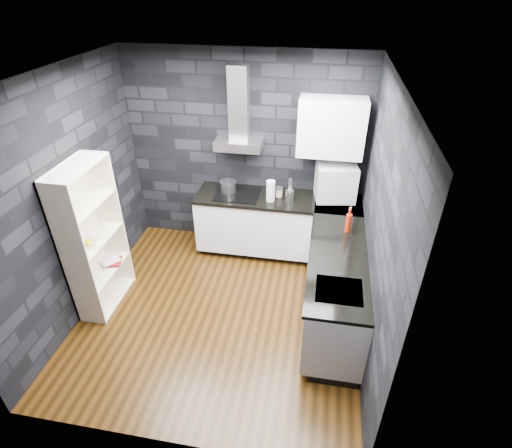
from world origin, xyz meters
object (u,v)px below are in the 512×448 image
(glass_vase, at_px, (271,191))
(utensil_crock, at_px, (290,195))
(bookshelf, at_px, (93,240))
(fruit_bowl, at_px, (86,244))
(appliance_garage, at_px, (335,183))
(storage_jar, at_px, (279,192))
(red_bottle, at_px, (348,223))
(pot, at_px, (228,187))

(glass_vase, relative_size, utensil_crock, 1.97)
(bookshelf, height_order, fruit_bowl, bookshelf)
(utensil_crock, height_order, appliance_garage, appliance_garage)
(glass_vase, xyz_separation_m, storage_jar, (0.09, 0.13, -0.08))
(bookshelf, relative_size, fruit_bowl, 8.34)
(appliance_garage, bearing_deg, red_bottle, -87.36)
(pot, xyz_separation_m, glass_vase, (0.60, -0.14, 0.06))
(pot, bearing_deg, glass_vase, -13.26)
(glass_vase, height_order, storage_jar, glass_vase)
(glass_vase, bearing_deg, fruit_bowl, -143.14)
(bookshelf, bearing_deg, glass_vase, 32.76)
(storage_jar, height_order, bookshelf, bookshelf)
(glass_vase, relative_size, appliance_garage, 0.56)
(pot, relative_size, fruit_bowl, 0.99)
(pot, bearing_deg, red_bottle, -24.16)
(appliance_garage, distance_m, red_bottle, 0.80)
(red_bottle, bearing_deg, pot, 155.84)
(red_bottle, height_order, fruit_bowl, red_bottle)
(appliance_garage, relative_size, red_bottle, 2.23)
(appliance_garage, xyz_separation_m, red_bottle, (0.16, -0.78, -0.11))
(storage_jar, xyz_separation_m, fruit_bowl, (-1.92, -1.50, -0.02))
(pot, relative_size, glass_vase, 0.76)
(red_bottle, xyz_separation_m, bookshelf, (-2.81, -0.67, -0.11))
(glass_vase, height_order, red_bottle, glass_vase)
(glass_vase, relative_size, fruit_bowl, 1.30)
(red_bottle, relative_size, fruit_bowl, 1.04)
(storage_jar, distance_m, utensil_crock, 0.17)
(storage_jar, xyz_separation_m, red_bottle, (0.89, -0.70, 0.05))
(appliance_garage, relative_size, fruit_bowl, 2.32)
(red_bottle, bearing_deg, bookshelf, -166.62)
(storage_jar, height_order, appliance_garage, appliance_garage)
(storage_jar, bearing_deg, glass_vase, -125.43)
(utensil_crock, xyz_separation_m, fruit_bowl, (-2.07, -1.43, -0.03))
(glass_vase, xyz_separation_m, bookshelf, (-1.83, -1.24, -0.14))
(storage_jar, xyz_separation_m, utensil_crock, (0.15, -0.08, 0.01))
(storage_jar, bearing_deg, utensil_crock, -27.71)
(pot, relative_size, utensil_crock, 1.51)
(pot, bearing_deg, storage_jar, -0.70)
(bookshelf, xyz_separation_m, fruit_bowl, (0.00, -0.14, 0.04))
(red_bottle, bearing_deg, appliance_garage, 101.85)
(appliance_garage, xyz_separation_m, bookshelf, (-2.65, -1.45, -0.22))
(storage_jar, bearing_deg, red_bottle, -38.32)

